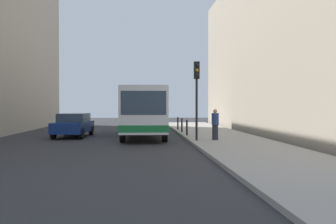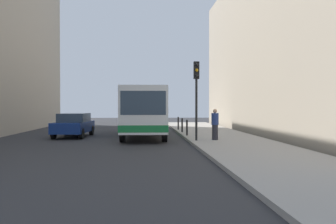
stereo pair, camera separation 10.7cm
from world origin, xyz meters
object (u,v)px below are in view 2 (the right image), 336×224
bollard_far (178,123)px  pedestrian_near_signal (215,124)px  car_beside_bus (74,124)px  bus (144,109)px  bollard_mid (182,125)px  bollard_near (187,128)px  car_behind_bus (145,119)px  traffic_light (196,86)px

bollard_far → pedestrian_near_signal: bearing=-82.6°
bollard_far → car_beside_bus: bearing=-147.0°
bus → bollard_mid: bearing=-154.0°
car_beside_bus → bollard_near: bearing=174.4°
car_behind_bus → traffic_light: traffic_light is taller
pedestrian_near_signal → car_beside_bus: bearing=170.5°
bus → car_beside_bus: bearing=6.9°
bollard_near → pedestrian_near_signal: 3.30m
car_behind_bus → bollard_mid: bearing=108.8°
bollard_near → bollard_far: 5.63m
bus → car_behind_bus: 9.72m
bollard_mid → bollard_far: (0.00, 2.81, 0.00)m
bollard_far → car_behind_bus: bearing=113.6°
car_beside_bus → car_behind_bus: (4.53, 10.16, 0.00)m
car_beside_bus → car_behind_bus: size_ratio=1.00×
car_behind_bus → bollard_near: bearing=104.9°
car_beside_bus → bollard_mid: bearing=-162.8°
bollard_near → bus: bearing=148.8°
traffic_light → pedestrian_near_signal: size_ratio=2.50×
car_beside_bus → traffic_light: traffic_light is taller
bollard_near → pedestrian_near_signal: (1.13, -3.08, 0.34)m
traffic_light → bollard_far: traffic_light is taller
car_behind_bus → traffic_light: 14.97m
car_behind_bus → bollard_far: (2.46, -5.62, -0.16)m
traffic_light → bollard_far: 9.28m
car_beside_bus → car_behind_bus: same height
bollard_mid → pedestrian_near_signal: size_ratio=0.58×
bus → car_behind_bus: size_ratio=2.47×
car_behind_bus → bollard_mid: size_ratio=4.71×
car_behind_bus → bollard_mid: car_behind_bus is taller
car_beside_bus → bollard_mid: car_beside_bus is taller
bollard_mid → pedestrian_near_signal: (1.13, -5.89, 0.34)m
bollard_mid → pedestrian_near_signal: pedestrian_near_signal is taller
bus → pedestrian_near_signal: size_ratio=6.74×
car_beside_bus → traffic_light: size_ratio=1.10×
traffic_light → bollard_mid: bearing=90.9°
car_behind_bus → bollard_far: bearing=116.1°
bus → bollard_far: (2.61, 4.05, -1.10)m
bollard_mid → bollard_far: 2.81m
car_behind_bus → bollard_far: size_ratio=4.71×
car_beside_bus → pedestrian_near_signal: (8.12, -4.17, 0.18)m
traffic_light → pedestrian_near_signal: 2.30m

